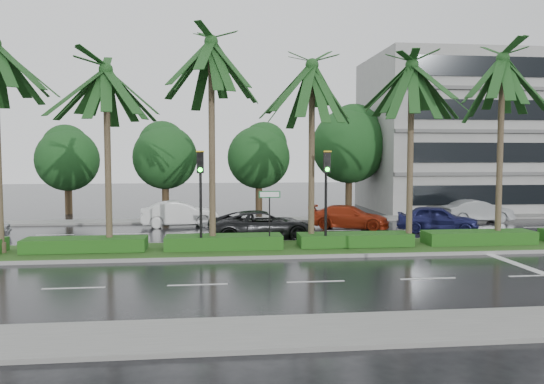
{
  "coord_description": "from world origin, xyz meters",
  "views": [
    {
      "loc": [
        -3.46,
        -22.57,
        4.32
      ],
      "look_at": [
        -0.78,
        1.5,
        2.63
      ],
      "focal_mm": 35.0,
      "sensor_mm": 36.0,
      "label": 1
    }
  ],
  "objects": [
    {
      "name": "car_darkgrey",
      "position": [
        -1.0,
        4.04,
        0.75
      ],
      "size": [
        3.16,
        5.7,
        1.51
      ],
      "primitive_type": "imported",
      "rotation": [
        0.0,
        0.0,
        1.7
      ],
      "color": "black",
      "rests_on": "ground"
    },
    {
      "name": "building",
      "position": [
        17.0,
        18.0,
        6.0
      ],
      "size": [
        16.0,
        10.0,
        12.0
      ],
      "primitive_type": "cube",
      "color": "gray",
      "rests_on": "ground"
    },
    {
      "name": "bg_trees",
      "position": [
        2.13,
        17.59,
        4.79
      ],
      "size": [
        32.94,
        5.74,
        8.29
      ],
      "color": "#3C2A1B",
      "rests_on": "ground"
    },
    {
      "name": "car_white",
      "position": [
        -5.5,
        9.77,
        0.76
      ],
      "size": [
        2.23,
        4.8,
        1.52
      ],
      "primitive_type": "imported",
      "rotation": [
        0.0,
        0.0,
        1.71
      ],
      "color": "silver",
      "rests_on": "ground"
    },
    {
      "name": "car_red",
      "position": [
        4.5,
        7.77,
        0.68
      ],
      "size": [
        3.49,
        5.03,
        1.35
      ],
      "primitive_type": "imported",
      "rotation": [
        0.0,
        0.0,
        1.19
      ],
      "color": "#982810",
      "rests_on": "ground"
    },
    {
      "name": "car_blue",
      "position": [
        9.0,
        5.69,
        0.75
      ],
      "size": [
        3.21,
        4.76,
        1.5
      ],
      "primitive_type": "imported",
      "rotation": [
        0.0,
        0.0,
        1.21
      ],
      "color": "navy",
      "rests_on": "ground"
    },
    {
      "name": "median",
      "position": [
        0.0,
        1.0,
        0.08
      ],
      "size": [
        36.0,
        4.0,
        0.15
      ],
      "color": "gray",
      "rests_on": "ground"
    },
    {
      "name": "near_sidewalk",
      "position": [
        0.0,
        -10.2,
        0.06
      ],
      "size": [
        40.0,
        2.4,
        0.12
      ],
      "primitive_type": "cube",
      "color": "slate",
      "rests_on": "ground"
    },
    {
      "name": "palm_row",
      "position": [
        -1.25,
        1.02,
        7.96
      ],
      "size": [
        26.3,
        4.2,
        9.88
      ],
      "color": "#473929",
      "rests_on": "median"
    },
    {
      "name": "signal_median_right",
      "position": [
        1.5,
        0.3,
        3.0
      ],
      "size": [
        0.34,
        0.42,
        4.36
      ],
      "color": "black",
      "rests_on": "median"
    },
    {
      "name": "far_sidewalk",
      "position": [
        0.0,
        12.0,
        0.06
      ],
      "size": [
        40.0,
        2.0,
        0.12
      ],
      "primitive_type": "cube",
      "color": "slate",
      "rests_on": "ground"
    },
    {
      "name": "signal_median_left",
      "position": [
        -4.0,
        0.3,
        3.0
      ],
      "size": [
        0.34,
        0.42,
        4.36
      ],
      "color": "black",
      "rests_on": "median"
    },
    {
      "name": "ground",
      "position": [
        0.0,
        0.0,
        0.0
      ],
      "size": [
        120.0,
        120.0,
        0.0
      ],
      "primitive_type": "plane",
      "color": "black",
      "rests_on": "ground"
    },
    {
      "name": "car_grey",
      "position": [
        13.5,
        9.75,
        0.71
      ],
      "size": [
        1.64,
        4.37,
        1.43
      ],
      "primitive_type": "imported",
      "rotation": [
        0.0,
        0.0,
        1.54
      ],
      "color": "slate",
      "rests_on": "ground"
    },
    {
      "name": "hedge",
      "position": [
        0.0,
        1.0,
        0.45
      ],
      "size": [
        35.2,
        1.4,
        0.6
      ],
      "color": "#234C15",
      "rests_on": "median"
    },
    {
      "name": "street_sign",
      "position": [
        -1.0,
        0.48,
        2.12
      ],
      "size": [
        0.95,
        0.09,
        2.6
      ],
      "color": "black",
      "rests_on": "median"
    },
    {
      "name": "lane_markings",
      "position": [
        3.04,
        -0.43,
        0.01
      ],
      "size": [
        34.0,
        13.06,
        0.01
      ],
      "color": "silver",
      "rests_on": "ground"
    }
  ]
}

